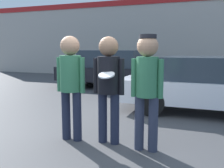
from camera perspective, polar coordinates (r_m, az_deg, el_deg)
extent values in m
plane|color=#3F3F42|center=(4.34, -3.99, -13.45)|extent=(56.00, 56.00, 0.00)
cube|color=#B2A89E|center=(13.70, 13.74, 10.10)|extent=(24.00, 0.18, 4.23)
cylinder|color=#1E2338|center=(4.49, -10.45, -7.00)|extent=(0.15, 0.15, 0.87)
cylinder|color=#1E2338|center=(4.39, -7.96, -7.32)|extent=(0.15, 0.15, 0.87)
cylinder|color=#33724C|center=(4.31, -9.44, 2.38)|extent=(0.36, 0.36, 0.61)
cylinder|color=#33724C|center=(4.42, -11.91, 2.19)|extent=(0.09, 0.09, 0.60)
cylinder|color=#33724C|center=(4.20, -6.83, 2.00)|extent=(0.09, 0.09, 0.60)
sphere|color=tan|center=(4.28, -9.59, 8.63)|extent=(0.32, 0.32, 0.32)
cylinder|color=#1E2338|center=(4.28, -2.15, -7.69)|extent=(0.15, 0.15, 0.86)
cylinder|color=#1E2338|center=(4.20, 0.65, -7.98)|extent=(0.15, 0.15, 0.86)
cylinder|color=black|center=(4.10, -0.78, 2.07)|extent=(0.37, 0.37, 0.61)
cylinder|color=black|center=(4.19, -3.65, 1.89)|extent=(0.09, 0.09, 0.59)
cylinder|color=black|center=(4.03, 2.20, 1.65)|extent=(0.09, 0.09, 0.59)
sphere|color=#8C664C|center=(4.08, -0.79, 8.58)|extent=(0.32, 0.32, 0.32)
cylinder|color=white|center=(3.83, -1.27, 2.10)|extent=(0.25, 0.25, 0.10)
cylinder|color=#2D3347|center=(4.00, 6.25, -8.84)|extent=(0.15, 0.15, 0.86)
cylinder|color=#2D3347|center=(3.96, 9.38, -9.11)|extent=(0.15, 0.15, 0.86)
cylinder|color=#33724C|center=(3.83, 8.02, 1.61)|extent=(0.33, 0.33, 0.61)
cylinder|color=#33724C|center=(3.88, 5.05, 1.43)|extent=(0.09, 0.09, 0.59)
cylinder|color=#33724C|center=(3.79, 11.04, 1.15)|extent=(0.09, 0.09, 0.59)
sphere|color=tan|center=(3.80, 8.16, 8.61)|extent=(0.32, 0.32, 0.32)
cylinder|color=black|center=(3.81, 8.20, 10.74)|extent=(0.26, 0.26, 0.06)
cube|color=silver|center=(6.70, 22.63, -1.42)|extent=(4.62, 1.90, 0.56)
cube|color=#28333D|center=(6.64, 22.09, 3.36)|extent=(2.40, 1.63, 0.56)
cylinder|color=black|center=(7.66, 11.58, -1.56)|extent=(0.65, 0.22, 0.65)
cylinder|color=black|center=(6.02, 9.00, -4.14)|extent=(0.65, 0.22, 0.65)
cube|color=black|center=(10.12, 0.16, 2.37)|extent=(4.43, 1.76, 0.55)
cube|color=#28333D|center=(10.11, -0.31, 5.84)|extent=(2.31, 1.51, 0.67)
cylinder|color=black|center=(10.51, 8.70, 1.27)|extent=(0.71, 0.22, 0.71)
cylinder|color=black|center=(9.00, 6.63, 0.17)|extent=(0.71, 0.22, 0.71)
cylinder|color=black|center=(11.40, -4.95, 1.87)|extent=(0.71, 0.22, 0.71)
cylinder|color=black|center=(10.02, -8.80, 0.94)|extent=(0.71, 0.22, 0.71)
sphere|color=#285B2D|center=(13.59, 1.98, 3.77)|extent=(1.12, 1.12, 1.12)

